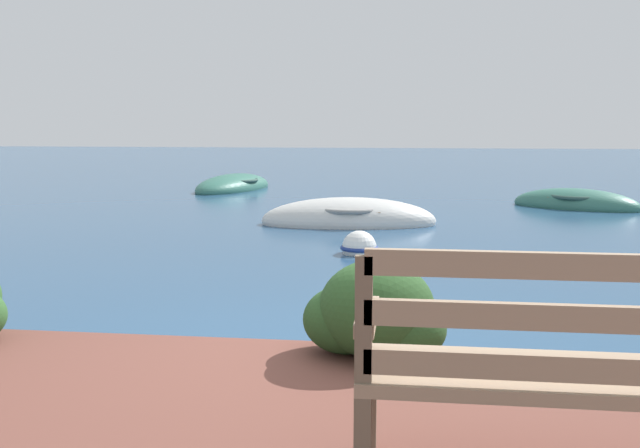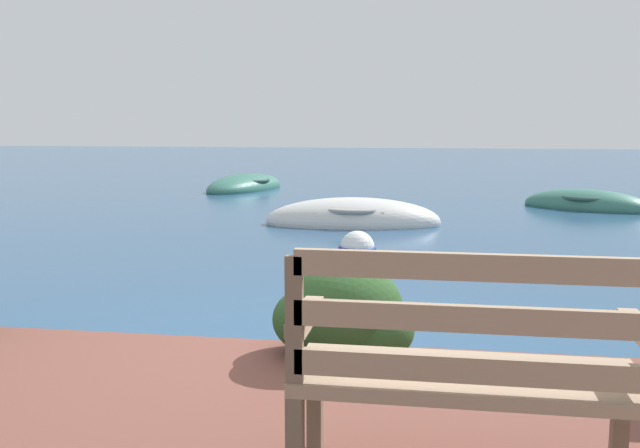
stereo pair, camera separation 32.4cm
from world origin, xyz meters
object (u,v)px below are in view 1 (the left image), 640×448
park_bench (531,365)px  rowboat_mid (576,205)px  mooring_buoy (359,248)px  rowboat_nearest (349,221)px  rowboat_far (233,187)px

park_bench → rowboat_mid: 11.39m
rowboat_mid → mooring_buoy: (-3.66, -5.17, 0.02)m
park_bench → rowboat_nearest: bearing=99.8°
rowboat_nearest → mooring_buoy: size_ratio=6.07×
park_bench → rowboat_mid: (2.62, 11.06, -0.65)m
rowboat_mid → rowboat_nearest: bearing=63.0°
rowboat_nearest → rowboat_mid: size_ratio=1.11×
park_bench → rowboat_nearest: (-1.37, 8.34, -0.64)m
rowboat_far → park_bench: bearing=-146.4°
rowboat_nearest → rowboat_mid: rowboat_nearest is taller
rowboat_far → rowboat_nearest: bearing=-134.3°
rowboat_nearest → rowboat_far: rowboat_nearest is taller
park_bench → rowboat_mid: size_ratio=0.50×
rowboat_nearest → rowboat_mid: 4.83m
park_bench → rowboat_far: (-4.55, 13.76, -0.65)m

